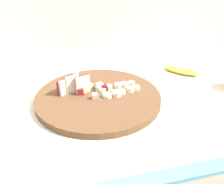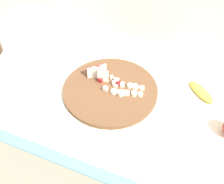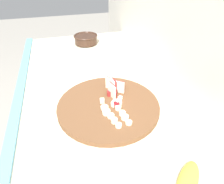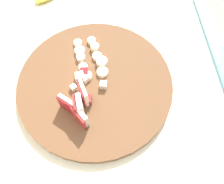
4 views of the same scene
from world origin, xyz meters
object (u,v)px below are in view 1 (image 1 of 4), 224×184
Objects in this scene: apple_wedge_fan at (73,84)px; banana_peel at (181,71)px; cutting_board at (98,98)px; banana_slice_rows at (119,89)px; apple_dice_pile at (95,89)px.

apple_wedge_fan is 0.45m from banana_peel.
banana_slice_rows is at bearing 7.02° from cutting_board.
apple_dice_pile is at bearing -164.37° from banana_peel.
banana_slice_rows is (0.07, 0.01, 0.02)m from cutting_board.
apple_wedge_fan is at bearing 166.98° from apple_dice_pile.
banana_slice_rows is 0.32m from banana_peel.
cutting_board is at bearing -160.59° from banana_peel.
apple_wedge_fan is 1.05× the size of apple_dice_pile.
cutting_board reaches higher than banana_peel.
apple_wedge_fan is (-0.07, 0.04, 0.04)m from cutting_board.
apple_wedge_fan is at bearing -168.82° from banana_peel.
cutting_board is at bearing -29.39° from apple_wedge_fan.
banana_peel is at bearing 22.17° from banana_slice_rows.
apple_wedge_fan is at bearing 150.61° from cutting_board.
apple_dice_pile reaches higher than banana_peel.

